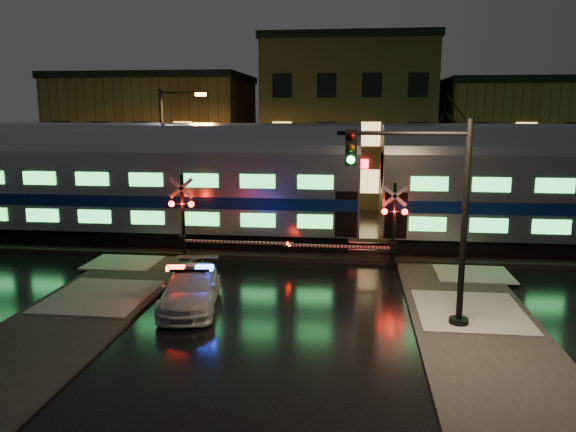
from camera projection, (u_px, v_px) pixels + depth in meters
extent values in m
plane|color=black|center=(288.00, 281.00, 22.46)|extent=(120.00, 120.00, 0.00)
cube|color=black|center=(300.00, 249.00, 27.32)|extent=(90.00, 4.20, 0.24)
cube|color=#2D2D2D|center=(57.00, 330.00, 17.34)|extent=(4.00, 20.00, 0.12)
cube|color=#2D2D2D|center=(491.00, 350.00, 15.84)|extent=(4.00, 20.00, 0.12)
cube|color=brown|center=(158.00, 139.00, 44.60)|extent=(14.00, 10.00, 9.00)
cube|color=brown|center=(348.00, 124.00, 43.13)|extent=(12.00, 11.00, 11.50)
cube|color=brown|center=(524.00, 145.00, 41.42)|extent=(12.00, 10.00, 8.50)
cube|color=black|center=(110.00, 233.00, 28.34)|extent=(24.00, 2.40, 0.80)
cube|color=#B7BAC1|center=(107.00, 188.00, 27.91)|extent=(25.00, 3.05, 3.80)
cube|color=navy|center=(107.00, 196.00, 27.99)|extent=(24.75, 3.09, 0.55)
cube|color=#3FF263|center=(94.00, 217.00, 26.61)|extent=(21.00, 0.05, 0.62)
cube|color=#3FF263|center=(92.00, 179.00, 26.27)|extent=(21.00, 0.05, 0.62)
cylinder|color=#B7BAC1|center=(105.00, 154.00, 27.60)|extent=(25.00, 3.05, 3.05)
imported|color=silver|center=(191.00, 289.00, 19.43)|extent=(2.54, 4.80, 1.32)
cube|color=black|center=(190.00, 269.00, 19.30)|extent=(1.42, 0.56, 0.09)
cube|color=#FF0C05|center=(175.00, 268.00, 19.28)|extent=(0.65, 0.40, 0.15)
cube|color=#1426FF|center=(204.00, 268.00, 19.31)|extent=(0.65, 0.40, 0.15)
cylinder|color=black|center=(392.00, 265.00, 24.28)|extent=(0.47, 0.47, 0.28)
cylinder|color=black|center=(394.00, 226.00, 23.96)|extent=(0.15, 0.15, 3.76)
sphere|color=#FF0C05|center=(384.00, 212.00, 23.71)|extent=(0.24, 0.24, 0.24)
sphere|color=#FF0C05|center=(405.00, 212.00, 23.61)|extent=(0.24, 0.24, 0.24)
cube|color=white|center=(338.00, 246.00, 24.15)|extent=(4.70, 0.10, 0.10)
cube|color=black|center=(393.00, 248.00, 23.88)|extent=(0.25, 0.30, 0.45)
cylinder|color=black|center=(185.00, 259.00, 25.35)|extent=(0.50, 0.50, 0.30)
cylinder|color=black|center=(183.00, 219.00, 25.01)|extent=(0.16, 0.16, 3.98)
sphere|color=#FF0C05|center=(172.00, 204.00, 24.76)|extent=(0.26, 0.26, 0.26)
sphere|color=#FF0C05|center=(191.00, 204.00, 24.65)|extent=(0.26, 0.26, 0.26)
cube|color=white|center=(237.00, 242.00, 24.65)|extent=(4.97, 0.10, 0.10)
cube|color=black|center=(182.00, 241.00, 24.94)|extent=(0.25, 0.30, 0.45)
cylinder|color=black|center=(458.00, 323.00, 17.61)|extent=(0.61, 0.61, 0.32)
cylinder|color=black|center=(464.00, 227.00, 17.04)|extent=(0.19, 0.19, 6.50)
cylinder|color=black|center=(402.00, 133.00, 16.75)|extent=(3.90, 0.13, 0.13)
cube|color=black|center=(351.00, 148.00, 16.86)|extent=(0.35, 0.30, 1.08)
sphere|color=#0CFF3F|center=(351.00, 160.00, 16.77)|extent=(0.24, 0.24, 0.24)
cylinder|color=black|center=(163.00, 161.00, 31.45)|extent=(0.20, 0.20, 7.91)
cylinder|color=black|center=(181.00, 93.00, 30.62)|extent=(2.37, 0.12, 0.12)
cube|color=orange|center=(201.00, 94.00, 30.52)|extent=(0.54, 0.28, 0.18)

